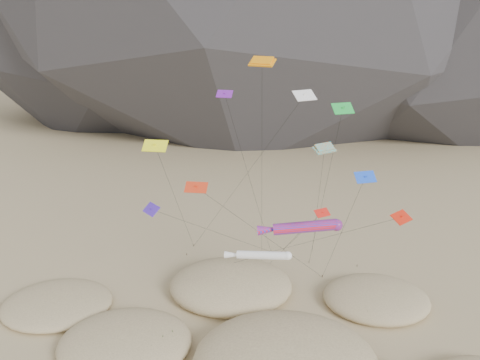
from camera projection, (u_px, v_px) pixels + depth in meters
name	position (u px, v px, depth m)	size (l,w,h in m)	color
dunes	(243.00, 356.00, 43.18)	(52.32, 37.87, 4.50)	#CCB789
kite_stakes	(269.00, 259.00, 61.88)	(22.46, 8.31, 0.30)	#3F2D1E
rainbow_tube_kite	(302.00, 227.00, 45.97)	(8.41, 12.09, 11.84)	#FF1A26
white_tube_kite	(259.00, 255.00, 43.19)	(6.57, 16.24, 10.27)	white
orange_parafoil	(262.00, 65.00, 44.81)	(2.74, 9.89, 26.94)	orange
multi_parafoil	(324.00, 150.00, 44.37)	(3.11, 15.82, 19.20)	orange
delta_kites	(268.00, 164.00, 45.42)	(25.69, 21.94, 23.91)	white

